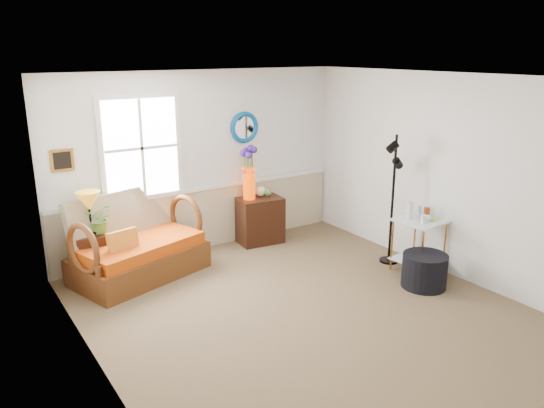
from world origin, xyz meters
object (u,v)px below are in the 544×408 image
lamp_stand (92,258)px  ottoman (424,271)px  side_table (418,246)px  cabinet (260,220)px  floor_lamp (393,200)px  loveseat (138,237)px

lamp_stand → ottoman: lamp_stand is taller
ottoman → lamp_stand: bearing=143.9°
lamp_stand → side_table: bearing=-29.5°
cabinet → side_table: (1.15, -2.10, 0.01)m
floor_lamp → cabinet: bearing=133.4°
lamp_stand → cabinet: cabinet is taller
loveseat → cabinet: 2.01m
lamp_stand → floor_lamp: floor_lamp is taller
cabinet → side_table: size_ratio=0.98×
floor_lamp → lamp_stand: bearing=165.7°
loveseat → side_table: (3.14, -1.90, -0.18)m
lamp_stand → ottoman: bearing=-36.1°
lamp_stand → ottoman: size_ratio=1.13×
side_table → floor_lamp: 0.70m
cabinet → ottoman: cabinet is taller
floor_lamp → ottoman: bearing=-95.3°
cabinet → ottoman: (0.85, -2.48, -0.14)m
loveseat → lamp_stand: loveseat is taller
loveseat → lamp_stand: size_ratio=2.63×
loveseat → lamp_stand: 0.63m
floor_lamp → loveseat: bearing=164.8°
cabinet → ottoman: bearing=-64.1°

